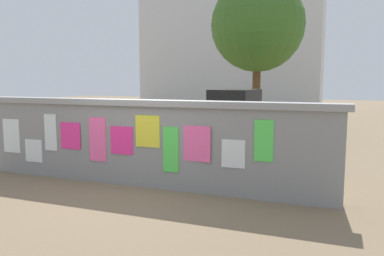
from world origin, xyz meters
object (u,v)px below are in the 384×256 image
(motorcycle, at_px, (282,154))
(tree_roadside, at_px, (258,25))
(bicycle_near, at_px, (132,153))
(person_walking, at_px, (86,123))
(auto_rickshaw_truck, at_px, (205,119))

(motorcycle, distance_m, tree_roadside, 8.90)
(bicycle_near, distance_m, person_walking, 1.87)
(auto_rickshaw_truck, bearing_deg, tree_roadside, 83.74)
(motorcycle, height_order, person_walking, person_walking)
(person_walking, bearing_deg, auto_rickshaw_truck, 48.39)
(motorcycle, bearing_deg, bicycle_near, -168.82)
(auto_rickshaw_truck, xyz_separation_m, motorcycle, (2.75, -2.58, -0.44))
(bicycle_near, bearing_deg, motorcycle, 11.18)
(bicycle_near, height_order, person_walking, person_walking)
(bicycle_near, xyz_separation_m, tree_roadside, (1.32, 8.36, 4.06))
(bicycle_near, bearing_deg, tree_roadside, 81.05)
(motorcycle, relative_size, tree_roadside, 0.30)
(motorcycle, bearing_deg, tree_roadside, 105.93)
(motorcycle, xyz_separation_m, tree_roadside, (-2.19, 7.66, 3.96))
(auto_rickshaw_truck, relative_size, tree_roadside, 0.58)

